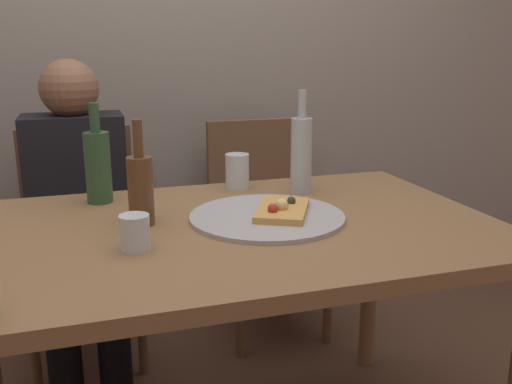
{
  "coord_description": "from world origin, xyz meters",
  "views": [
    {
      "loc": [
        -0.33,
        -1.35,
        1.22
      ],
      "look_at": [
        0.13,
        0.12,
        0.81
      ],
      "focal_mm": 39.04,
      "sensor_mm": 36.0,
      "label": 1
    }
  ],
  "objects": [
    {
      "name": "tumbler_far",
      "position": [
        -0.24,
        -0.11,
        0.8
      ],
      "size": [
        0.07,
        0.07,
        0.08
      ],
      "primitive_type": "cylinder",
      "color": "silver",
      "rests_on": "dining_table"
    },
    {
      "name": "chair_left",
      "position": [
        -0.37,
        0.84,
        0.51
      ],
      "size": [
        0.44,
        0.44,
        0.9
      ],
      "rotation": [
        0.0,
        0.0,
        3.14
      ],
      "color": "brown",
      "rests_on": "ground_plane"
    },
    {
      "name": "chair_right",
      "position": [
        0.4,
        0.84,
        0.51
      ],
      "size": [
        0.44,
        0.44,
        0.9
      ],
      "rotation": [
        0.0,
        0.0,
        3.14
      ],
      "color": "brown",
      "rests_on": "ground_plane"
    },
    {
      "name": "water_bottle",
      "position": [
        -0.2,
        0.07,
        0.86
      ],
      "size": [
        0.07,
        0.07,
        0.28
      ],
      "color": "brown",
      "rests_on": "dining_table"
    },
    {
      "name": "dining_table",
      "position": [
        0.0,
        0.0,
        0.68
      ],
      "size": [
        1.46,
        0.89,
        0.76
      ],
      "color": "olive",
      "rests_on": "ground_plane"
    },
    {
      "name": "guest_in_sweater",
      "position": [
        -0.37,
        0.69,
        0.64
      ],
      "size": [
        0.36,
        0.56,
        1.17
      ],
      "rotation": [
        0.0,
        0.0,
        3.14
      ],
      "color": "black",
      "rests_on": "ground_plane"
    },
    {
      "name": "beer_bottle",
      "position": [
        0.32,
        0.25,
        0.89
      ],
      "size": [
        0.07,
        0.07,
        0.32
      ],
      "color": "#B2BCC1",
      "rests_on": "dining_table"
    },
    {
      "name": "tumbler_near",
      "position": [
        0.14,
        0.36,
        0.82
      ],
      "size": [
        0.08,
        0.08,
        0.12
      ],
      "primitive_type": "cylinder",
      "color": "silver",
      "rests_on": "dining_table"
    },
    {
      "name": "back_wall",
      "position": [
        0.0,
        1.18,
        1.3
      ],
      "size": [
        6.0,
        0.1,
        2.6
      ],
      "primitive_type": "cube",
      "color": "gray",
      "rests_on": "ground_plane"
    },
    {
      "name": "wine_bottle",
      "position": [
        -0.3,
        0.33,
        0.87
      ],
      "size": [
        0.08,
        0.08,
        0.3
      ],
      "color": "#2D5133",
      "rests_on": "dining_table"
    },
    {
      "name": "pizza_slice_last",
      "position": [
        0.17,
        0.02,
        0.78
      ],
      "size": [
        0.22,
        0.26,
        0.05
      ],
      "color": "tan",
      "rests_on": "pizza_tray"
    },
    {
      "name": "pizza_tray",
      "position": [
        0.13,
        0.02,
        0.76
      ],
      "size": [
        0.42,
        0.42,
        0.01
      ],
      "primitive_type": "cylinder",
      "color": "#ADADB2",
      "rests_on": "dining_table"
    }
  ]
}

